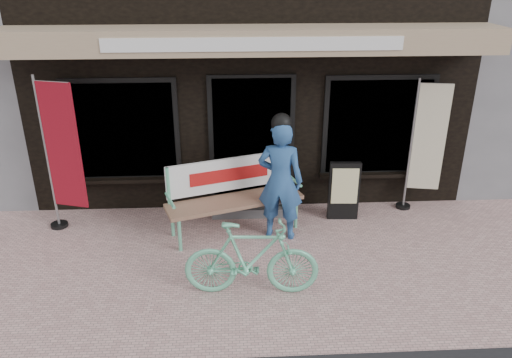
{
  "coord_description": "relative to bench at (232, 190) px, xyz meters",
  "views": [
    {
      "loc": [
        -0.33,
        -5.47,
        3.76
      ],
      "look_at": [
        0.0,
        0.7,
        1.05
      ],
      "focal_mm": 35.0,
      "sensor_mm": 36.0,
      "label": 1
    }
  ],
  "objects": [
    {
      "name": "bicycle",
      "position": [
        0.21,
        -1.63,
        -0.16
      ],
      "size": [
        1.65,
        0.55,
        0.98
      ],
      "primitive_type": "imported",
      "rotation": [
        0.0,
        0.0,
        1.51
      ],
      "color": "#66C79D",
      "rests_on": "ground"
    },
    {
      "name": "person",
      "position": [
        0.68,
        -0.25,
        0.28
      ],
      "size": [
        0.73,
        0.57,
        1.88
      ],
      "rotation": [
        0.0,
        0.0,
        -0.24
      ],
      "color": "#29538F",
      "rests_on": "ground"
    },
    {
      "name": "menu_stand",
      "position": [
        1.73,
        0.23,
        -0.15
      ],
      "size": [
        0.48,
        0.13,
        0.95
      ],
      "rotation": [
        0.0,
        0.0,
        -0.05
      ],
      "color": "black",
      "rests_on": "ground"
    },
    {
      "name": "nobori_red",
      "position": [
        -2.45,
        0.13,
        0.57
      ],
      "size": [
        0.69,
        0.34,
        2.34
      ],
      "rotation": [
        0.0,
        0.0,
        -0.3
      ],
      "color": "gray",
      "rests_on": "ground"
    },
    {
      "name": "nobori_cream",
      "position": [
        3.04,
        0.51,
        0.47
      ],
      "size": [
        0.64,
        0.28,
        2.16
      ],
      "rotation": [
        0.0,
        0.0,
        -0.19
      ],
      "color": "gray",
      "rests_on": "ground"
    },
    {
      "name": "ground",
      "position": [
        0.32,
        -1.24,
        -0.64
      ],
      "size": [
        70.0,
        70.0,
        0.0
      ],
      "primitive_type": "plane",
      "color": "#CA9F9A",
      "rests_on": "ground"
    },
    {
      "name": "bench",
      "position": [
        0.0,
        0.0,
        0.0
      ],
      "size": [
        2.08,
        1.13,
        1.1
      ],
      "rotation": [
        0.0,
        0.0,
        0.33
      ],
      "color": "#66C79D",
      "rests_on": "ground"
    },
    {
      "name": "storefront",
      "position": [
        0.32,
        3.73,
        2.35
      ],
      "size": [
        7.0,
        6.77,
        6.0
      ],
      "color": "black",
      "rests_on": "ground"
    }
  ]
}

